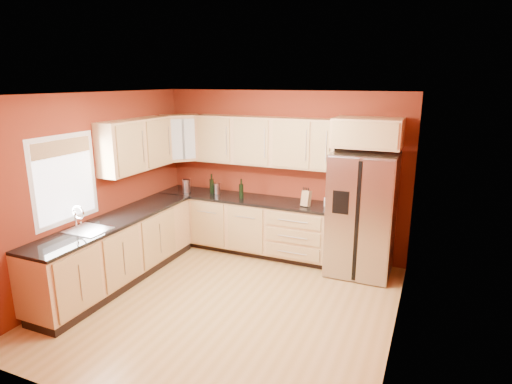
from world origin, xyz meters
TOP-DOWN VIEW (x-y plane):
  - floor at (0.00, 0.00)m, footprint 4.00×4.00m
  - ceiling at (0.00, 0.00)m, footprint 4.00×4.00m
  - wall_back at (0.00, 2.00)m, footprint 4.00×0.04m
  - wall_front at (0.00, -2.00)m, footprint 4.00×0.04m
  - wall_left at (-2.00, 0.00)m, footprint 0.04×4.00m
  - wall_right at (2.00, 0.00)m, footprint 0.04×4.00m
  - base_cabinets_back at (-0.55, 1.70)m, footprint 2.90×0.60m
  - base_cabinets_left at (-1.70, 0.00)m, footprint 0.60×2.80m
  - countertop_back at (-0.55, 1.69)m, footprint 2.90×0.62m
  - countertop_left at (-1.69, 0.00)m, footprint 0.62×2.80m
  - upper_cabinets_back at (-0.25, 1.83)m, footprint 2.30×0.33m
  - upper_cabinets_left at (-1.83, 0.72)m, footprint 0.33×1.35m
  - corner_upper_cabinet at (-1.67, 1.67)m, footprint 0.67×0.67m
  - over_fridge_cabinet at (1.35, 1.70)m, footprint 0.92×0.60m
  - refrigerator at (1.35, 1.62)m, footprint 0.90×0.75m
  - window at (-1.98, -0.50)m, footprint 0.03×0.90m
  - sink_faucet at (-1.69, -0.50)m, footprint 0.50×0.42m
  - canister_left at (-1.57, 1.62)m, footprint 0.17×0.17m
  - canister_right at (-1.05, 1.74)m, footprint 0.13×0.13m
  - wine_bottle_a at (-0.56, 1.63)m, footprint 0.08×0.08m
  - wine_bottle_b at (-1.14, 1.72)m, footprint 0.08×0.08m
  - knife_block at (0.52, 1.63)m, footprint 0.13×0.13m
  - soap_dispenser at (0.80, 1.72)m, footprint 0.07×0.07m

SIDE VIEW (x-z plane):
  - floor at x=0.00m, z-range 0.00..0.00m
  - base_cabinets_back at x=-0.55m, z-range 0.00..0.88m
  - base_cabinets_left at x=-1.70m, z-range 0.00..0.88m
  - refrigerator at x=1.35m, z-range 0.00..1.78m
  - countertop_back at x=-0.55m, z-range 0.88..0.92m
  - countertop_left at x=-1.69m, z-range 0.88..0.92m
  - soap_dispenser at x=0.80m, z-range 0.92..1.09m
  - canister_right at x=-1.05m, z-range 0.92..1.09m
  - canister_left at x=-1.57m, z-range 0.92..1.14m
  - knife_block at x=0.52m, z-range 0.92..1.15m
  - sink_faucet at x=-1.69m, z-range 0.92..1.22m
  - wine_bottle_a at x=-0.56m, z-range 0.92..1.24m
  - wine_bottle_b at x=-1.14m, z-range 0.92..1.25m
  - wall_back at x=0.00m, z-range 0.00..2.60m
  - wall_front at x=0.00m, z-range 0.00..2.60m
  - wall_left at x=-2.00m, z-range 0.00..2.60m
  - wall_right at x=2.00m, z-range 0.00..2.60m
  - window at x=-1.98m, z-range 1.05..2.05m
  - upper_cabinets_back at x=-0.25m, z-range 1.45..2.20m
  - upper_cabinets_left at x=-1.83m, z-range 1.45..2.20m
  - corner_upper_cabinet at x=-1.67m, z-range 1.45..2.20m
  - over_fridge_cabinet at x=1.35m, z-range 1.85..2.25m
  - ceiling at x=0.00m, z-range 2.60..2.60m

